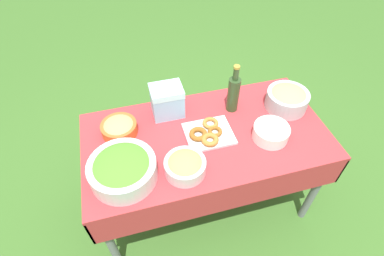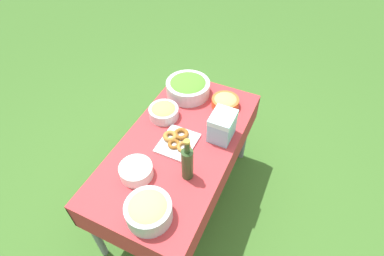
{
  "view_description": "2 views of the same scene",
  "coord_description": "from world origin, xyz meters",
  "px_view_note": "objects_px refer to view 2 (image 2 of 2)",
  "views": [
    {
      "loc": [
        0.41,
        1.15,
        2.12
      ],
      "look_at": [
        0.07,
        -0.06,
        0.79
      ],
      "focal_mm": 28.0,
      "sensor_mm": 36.0,
      "label": 1
    },
    {
      "loc": [
        -1.23,
        -0.68,
        2.37
      ],
      "look_at": [
        0.06,
        -0.08,
        0.88
      ],
      "focal_mm": 28.0,
      "sensor_mm": 36.0,
      "label": 2
    }
  ],
  "objects_px": {
    "plate_stack": "(136,171)",
    "cooler_box": "(222,126)",
    "olive_oil_bottle": "(187,163)",
    "donut_platter": "(177,141)",
    "salad_bowl": "(188,87)",
    "bread_bowl": "(225,101)",
    "fruit_bowl": "(164,111)",
    "pasta_bowl": "(148,210)"
  },
  "relations": [
    {
      "from": "donut_platter",
      "to": "olive_oil_bottle",
      "type": "relative_size",
      "value": 0.84
    },
    {
      "from": "salad_bowl",
      "to": "donut_platter",
      "type": "xyz_separation_m",
      "value": [
        -0.52,
        -0.16,
        -0.05
      ]
    },
    {
      "from": "plate_stack",
      "to": "cooler_box",
      "type": "relative_size",
      "value": 1.03
    },
    {
      "from": "bread_bowl",
      "to": "fruit_bowl",
      "type": "relative_size",
      "value": 0.96
    },
    {
      "from": "plate_stack",
      "to": "bread_bowl",
      "type": "relative_size",
      "value": 0.99
    },
    {
      "from": "olive_oil_bottle",
      "to": "salad_bowl",
      "type": "bearing_deg",
      "value": 25.32
    },
    {
      "from": "salad_bowl",
      "to": "plate_stack",
      "type": "xyz_separation_m",
      "value": [
        -0.88,
        -0.05,
        -0.03
      ]
    },
    {
      "from": "olive_oil_bottle",
      "to": "cooler_box",
      "type": "xyz_separation_m",
      "value": [
        0.41,
        -0.07,
        -0.03
      ]
    },
    {
      "from": "salad_bowl",
      "to": "plate_stack",
      "type": "bearing_deg",
      "value": -176.52
    },
    {
      "from": "cooler_box",
      "to": "fruit_bowl",
      "type": "bearing_deg",
      "value": 89.21
    },
    {
      "from": "cooler_box",
      "to": "plate_stack",
      "type": "bearing_deg",
      "value": 145.89
    },
    {
      "from": "olive_oil_bottle",
      "to": "bread_bowl",
      "type": "xyz_separation_m",
      "value": [
        0.73,
        0.02,
        -0.09
      ]
    },
    {
      "from": "pasta_bowl",
      "to": "salad_bowl",
      "type": "bearing_deg",
      "value": 14.18
    },
    {
      "from": "salad_bowl",
      "to": "fruit_bowl",
      "type": "bearing_deg",
      "value": 171.21
    },
    {
      "from": "bread_bowl",
      "to": "cooler_box",
      "type": "bearing_deg",
      "value": -164.02
    },
    {
      "from": "plate_stack",
      "to": "cooler_box",
      "type": "height_order",
      "value": "cooler_box"
    },
    {
      "from": "cooler_box",
      "to": "pasta_bowl",
      "type": "bearing_deg",
      "value": 169.07
    },
    {
      "from": "pasta_bowl",
      "to": "plate_stack",
      "type": "distance_m",
      "value": 0.31
    },
    {
      "from": "salad_bowl",
      "to": "plate_stack",
      "type": "distance_m",
      "value": 0.88
    },
    {
      "from": "pasta_bowl",
      "to": "olive_oil_bottle",
      "type": "bearing_deg",
      "value": -12.17
    },
    {
      "from": "plate_stack",
      "to": "fruit_bowl",
      "type": "xyz_separation_m",
      "value": [
        0.55,
        0.1,
        0.01
      ]
    },
    {
      "from": "bread_bowl",
      "to": "fruit_bowl",
      "type": "distance_m",
      "value": 0.49
    },
    {
      "from": "pasta_bowl",
      "to": "fruit_bowl",
      "type": "height_order",
      "value": "pasta_bowl"
    },
    {
      "from": "pasta_bowl",
      "to": "fruit_bowl",
      "type": "relative_size",
      "value": 1.2
    },
    {
      "from": "bread_bowl",
      "to": "fruit_bowl",
      "type": "bearing_deg",
      "value": 129.28
    },
    {
      "from": "salad_bowl",
      "to": "olive_oil_bottle",
      "type": "bearing_deg",
      "value": -154.68
    },
    {
      "from": "olive_oil_bottle",
      "to": "cooler_box",
      "type": "distance_m",
      "value": 0.42
    },
    {
      "from": "olive_oil_bottle",
      "to": "fruit_bowl",
      "type": "relative_size",
      "value": 1.49
    },
    {
      "from": "fruit_bowl",
      "to": "cooler_box",
      "type": "xyz_separation_m",
      "value": [
        -0.01,
        -0.47,
        0.05
      ]
    },
    {
      "from": "pasta_bowl",
      "to": "donut_platter",
      "type": "distance_m",
      "value": 0.58
    },
    {
      "from": "donut_platter",
      "to": "bread_bowl",
      "type": "bearing_deg",
      "value": -18.13
    },
    {
      "from": "salad_bowl",
      "to": "pasta_bowl",
      "type": "distance_m",
      "value": 1.13
    },
    {
      "from": "donut_platter",
      "to": "cooler_box",
      "type": "xyz_separation_m",
      "value": [
        0.19,
        -0.26,
        0.08
      ]
    },
    {
      "from": "plate_stack",
      "to": "bread_bowl",
      "type": "distance_m",
      "value": 0.91
    },
    {
      "from": "bread_bowl",
      "to": "donut_platter",
      "type": "bearing_deg",
      "value": 161.87
    },
    {
      "from": "salad_bowl",
      "to": "fruit_bowl",
      "type": "relative_size",
      "value": 1.58
    },
    {
      "from": "donut_platter",
      "to": "fruit_bowl",
      "type": "relative_size",
      "value": 1.26
    },
    {
      "from": "donut_platter",
      "to": "cooler_box",
      "type": "bearing_deg",
      "value": -53.51
    },
    {
      "from": "bread_bowl",
      "to": "plate_stack",
      "type": "bearing_deg",
      "value": 162.15
    },
    {
      "from": "plate_stack",
      "to": "cooler_box",
      "type": "distance_m",
      "value": 0.66
    },
    {
      "from": "cooler_box",
      "to": "bread_bowl",
      "type": "bearing_deg",
      "value": 15.98
    },
    {
      "from": "bread_bowl",
      "to": "salad_bowl",
      "type": "bearing_deg",
      "value": 88.07
    }
  ]
}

